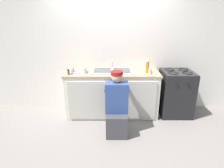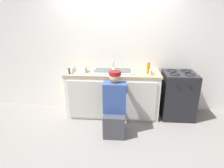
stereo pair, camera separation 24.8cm
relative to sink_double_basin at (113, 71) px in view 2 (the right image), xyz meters
name	(u,v)px [view 2 (the right image)]	position (x,y,z in m)	size (l,w,h in m)	color
ground_plane	(112,120)	(0.00, -0.30, -0.93)	(12.00, 12.00, 0.00)	gray
back_wall	(114,52)	(0.00, 0.35, 0.32)	(6.00, 0.10, 2.50)	silver
counter_cabinet	(113,94)	(0.00, -0.01, -0.50)	(1.81, 0.62, 0.87)	silver
countertop	(113,73)	(0.00, 0.00, -0.04)	(1.85, 0.62, 0.04)	tan
sink_double_basin	(113,71)	(0.00, 0.00, 0.00)	(0.80, 0.44, 0.19)	silver
stove_range	(178,95)	(1.30, 0.00, -0.47)	(0.61, 0.62, 0.93)	black
plumber_person	(115,109)	(0.08, -0.69, -0.47)	(0.42, 0.61, 1.10)	#3F3F47
water_glass	(151,72)	(0.71, -0.16, 0.03)	(0.06, 0.06, 0.10)	#ADC6CC
dish_rack_tray	(80,71)	(-0.64, -0.05, 0.01)	(0.28, 0.22, 0.11)	#B2B7BC
soap_bottle_orange	(148,68)	(0.67, -0.08, 0.09)	(0.06, 0.06, 0.25)	orange
spice_bottle_pepper	(69,71)	(-0.81, -0.20, 0.03)	(0.04, 0.04, 0.10)	#513823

